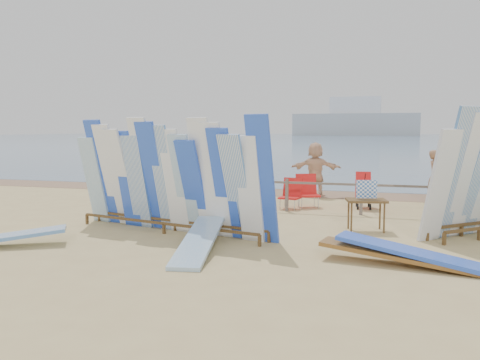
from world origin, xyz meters
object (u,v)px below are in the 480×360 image
(beachgoer_7, at_px, (435,176))
(beachgoer_8, at_px, (460,176))
(beach_chair_left, at_px, (290,200))
(beachgoer_5, at_px, (315,169))
(main_surfboard_rack, at_px, (169,181))
(vendor_table, at_px, (366,214))
(beachgoer_11, at_px, (233,166))
(beachgoer_extra_1, at_px, (159,171))
(beachgoer_10, at_px, (465,181))
(stroller, at_px, (364,194))
(flat_board_d, at_px, (418,267))
(flat_board_a, at_px, (199,252))
(beach_chair_right, at_px, (308,198))
(side_surfboard_rack, at_px, (472,180))
(beachgoer_3, at_px, (237,174))
(flat_board_c, at_px, (401,265))

(beachgoer_7, xyz_separation_m, beachgoer_8, (0.61, -1.14, 0.13))
(beach_chair_left, distance_m, beachgoer_5, 3.04)
(beachgoer_5, bearing_deg, main_surfboard_rack, 71.35)
(main_surfboard_rack, distance_m, beachgoer_7, 8.88)
(vendor_table, height_order, beachgoer_11, beachgoer_11)
(beachgoer_extra_1, xyz_separation_m, beachgoer_8, (9.89, -0.96, 0.17))
(beachgoer_7, height_order, beachgoer_10, beachgoer_7)
(stroller, xyz_separation_m, beachgoer_10, (2.80, 1.06, 0.36))
(flat_board_d, distance_m, beachgoer_10, 7.44)
(main_surfboard_rack, height_order, beachgoer_11, main_surfboard_rack)
(flat_board_a, xyz_separation_m, beach_chair_right, (1.00, 5.98, 0.28))
(side_surfboard_rack, xyz_separation_m, beachgoer_3, (-6.57, 4.70, -0.43))
(side_surfboard_rack, bearing_deg, flat_board_d, -155.74)
(flat_board_d, bearing_deg, flat_board_a, 102.79)
(beachgoer_5, bearing_deg, beachgoer_3, 21.22)
(vendor_table, height_order, beachgoer_7, beachgoer_7)
(flat_board_c, relative_size, beach_chair_left, 3.10)
(stroller, height_order, beachgoer_5, beachgoer_5)
(beach_chair_left, height_order, beachgoer_11, beachgoer_11)
(beach_chair_right, relative_size, beachgoer_8, 0.51)
(beach_chair_left, bearing_deg, beachgoer_3, 147.43)
(beach_chair_right, distance_m, stroller, 1.59)
(flat_board_c, distance_m, beachgoer_5, 8.85)
(main_surfboard_rack, relative_size, flat_board_a, 1.88)
(beachgoer_8, bearing_deg, flat_board_d, -135.51)
(main_surfboard_rack, distance_m, flat_board_a, 2.26)
(beach_chair_right, bearing_deg, beachgoer_7, 7.16)
(flat_board_d, bearing_deg, beachgoer_7, 6.21)
(beachgoer_11, height_order, beachgoer_8, beachgoer_8)
(flat_board_d, xyz_separation_m, beachgoer_10, (1.53, 7.24, 0.77))
(stroller, relative_size, beachgoer_5, 0.56)
(vendor_table, height_order, beachgoer_5, beachgoer_5)
(beachgoer_3, xyz_separation_m, beachgoer_extra_1, (-3.07, 0.52, -0.02))
(stroller, bearing_deg, flat_board_d, -85.48)
(flat_board_c, distance_m, beach_chair_right, 6.40)
(beach_chair_right, height_order, beachgoer_5, beachgoer_5)
(side_surfboard_rack, distance_m, vendor_table, 2.27)
(side_surfboard_rack, relative_size, beachgoer_3, 1.73)
(flat_board_d, xyz_separation_m, beachgoer_5, (-3.00, 8.41, 0.91))
(stroller, bearing_deg, beach_chair_right, -177.05)
(flat_board_c, xyz_separation_m, beachgoer_11, (-5.85, 8.98, 0.91))
(flat_board_d, relative_size, beachgoer_5, 1.48)
(beachgoer_3, relative_size, beachgoer_extra_1, 1.03)
(beach_chair_right, bearing_deg, main_surfboard_rack, -140.82)
(beachgoer_3, bearing_deg, beachgoer_8, -25.50)
(beachgoer_11, bearing_deg, beachgoer_8, 12.96)
(beachgoer_7, bearing_deg, beachgoer_3, 101.17)
(side_surfboard_rack, xyz_separation_m, flat_board_a, (-4.93, -2.74, -1.21))
(flat_board_a, distance_m, stroller, 6.77)
(side_surfboard_rack, relative_size, flat_board_a, 1.00)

